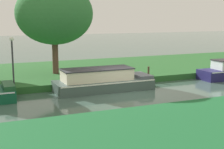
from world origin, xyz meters
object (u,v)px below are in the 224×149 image
(mooring_post_near, at_px, (82,77))
(slate_cruiser, at_px, (102,81))
(lamp_post, at_px, (12,54))
(willow_tree_centre, at_px, (55,14))
(mooring_post_far, at_px, (148,71))

(mooring_post_near, bearing_deg, slate_cruiser, -53.11)
(lamp_post, distance_m, mooring_post_near, 4.26)
(willow_tree_centre, distance_m, lamp_post, 4.59)
(slate_cruiser, xyz_separation_m, mooring_post_near, (-0.89, 1.19, 0.10))
(slate_cruiser, height_order, mooring_post_far, slate_cruiser)
(mooring_post_near, distance_m, mooring_post_far, 4.66)
(mooring_post_near, relative_size, mooring_post_far, 0.87)
(lamp_post, bearing_deg, slate_cruiser, -21.60)
(lamp_post, relative_size, mooring_post_near, 5.14)
(mooring_post_far, bearing_deg, willow_tree_centre, 149.99)
(lamp_post, height_order, mooring_post_near, lamp_post)
(slate_cruiser, height_order, lamp_post, lamp_post)
(willow_tree_centre, height_order, mooring_post_near, willow_tree_centre)
(mooring_post_near, bearing_deg, mooring_post_far, 0.00)
(willow_tree_centre, relative_size, mooring_post_far, 9.98)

